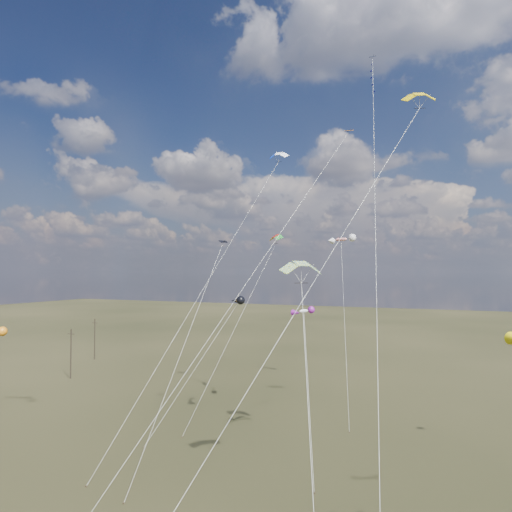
% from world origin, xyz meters
% --- Properties ---
extents(utility_pole_near, '(1.40, 0.20, 8.00)m').
position_xyz_m(utility_pole_near, '(-38.00, 30.00, 4.09)').
color(utility_pole_near, black).
rests_on(utility_pole_near, ground).
extents(utility_pole_far, '(1.40, 0.20, 8.00)m').
position_xyz_m(utility_pole_far, '(-46.00, 44.00, 4.09)').
color(utility_pole_far, black).
rests_on(utility_pole_far, ground).
extents(diamond_navy_tall, '(5.56, 32.38, 41.29)m').
position_xyz_m(diamond_navy_tall, '(11.97, 20.76, 35.14)').
color(diamond_navy_tall, '#0D1F52').
rests_on(diamond_navy_tall, ground).
extents(diamond_black_mid, '(1.13, 16.59, 20.74)m').
position_xyz_m(diamond_black_mid, '(-3.54, 12.56, 14.57)').
color(diamond_black_mid, black).
rests_on(diamond_black_mid, ground).
extents(diamond_orange_center, '(13.96, 21.51, 30.82)m').
position_xyz_m(diamond_orange_center, '(5.97, 9.07, 20.49)').
color(diamond_orange_center, orange).
rests_on(diamond_orange_center, ground).
extents(parafoil_yellow, '(14.54, 20.95, 31.20)m').
position_xyz_m(parafoil_yellow, '(17.07, 8.93, 30.39)').
color(parafoil_yellow, '#E6C204').
rests_on(parafoil_yellow, ground).
extents(parafoil_blue_white, '(9.29, 23.35, 32.29)m').
position_xyz_m(parafoil_blue_white, '(-0.05, 24.72, 31.46)').
color(parafoil_blue_white, '#0E36CB').
rests_on(parafoil_blue_white, ground).
extents(parafoil_striped, '(6.96, 15.67, 18.63)m').
position_xyz_m(parafoil_striped, '(9.13, 5.16, 17.87)').
color(parafoil_striped, '#FAF014').
rests_on(parafoil_striped, ground).
extents(parafoil_tricolor, '(7.91, 11.29, 22.22)m').
position_xyz_m(parafoil_tricolor, '(-0.34, 24.70, 21.54)').
color(parafoil_tricolor, gold).
rests_on(parafoil_tricolor, ground).
extents(novelty_orange_black, '(7.43, 10.27, 14.65)m').
position_xyz_m(novelty_orange_black, '(-2.86, 19.51, 14.06)').
color(novelty_orange_black, '#CB6213').
rests_on(novelty_orange_black, ground).
extents(novelty_white_purple, '(4.10, 9.34, 13.86)m').
position_xyz_m(novelty_white_purple, '(5.85, 16.26, 13.43)').
color(novelty_white_purple, white).
rests_on(novelty_white_purple, ground).
extents(novelty_redwhite_stripe, '(6.61, 17.57, 22.69)m').
position_xyz_m(novelty_redwhite_stripe, '(4.38, 39.19, 21.99)').
color(novelty_redwhite_stripe, red).
rests_on(novelty_redwhite_stripe, ground).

